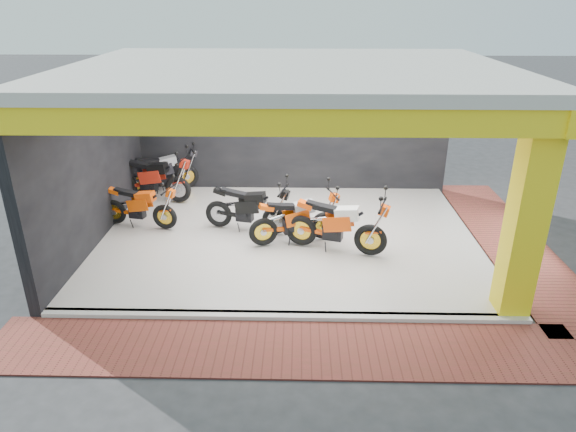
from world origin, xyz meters
name	(u,v)px	position (x,y,z in m)	size (l,w,h in m)	color
ground	(286,287)	(0.00, 0.00, 0.00)	(80.00, 80.00, 0.00)	#2D2D30
showroom_floor	(289,237)	(0.00, 2.00, 0.05)	(8.00, 6.00, 0.10)	silver
showroom_ceiling	(289,70)	(0.00, 2.00, 3.60)	(8.40, 6.40, 0.20)	beige
back_wall	(291,127)	(0.00, 5.10, 1.75)	(8.20, 0.20, 3.50)	black
left_wall	(91,161)	(-4.10, 2.00, 1.75)	(0.20, 6.20, 3.50)	black
corner_column	(527,217)	(3.75, -0.75, 1.75)	(0.50, 0.50, 3.50)	yellow
header_beam_front	(284,120)	(0.00, -1.00, 3.30)	(8.40, 0.30, 0.40)	yellow
header_beam_right	(497,87)	(4.00, 2.00, 3.30)	(0.30, 6.40, 0.40)	yellow
floor_kerb	(284,316)	(0.00, -1.02, 0.05)	(8.00, 0.20, 0.10)	silver
paver_front	(283,348)	(0.00, -1.80, 0.01)	(9.00, 1.40, 0.03)	maroon
paver_right	(510,241)	(4.80, 2.00, 0.01)	(1.40, 7.00, 0.03)	maroon
moto_hero	(371,225)	(1.64, 1.06, 0.78)	(2.21, 0.82, 1.35)	#FF4E0A
moto_row_a	(324,213)	(0.76, 1.81, 0.72)	(2.03, 0.75, 1.24)	#FF540A
moto_row_b	(276,208)	(-0.28, 2.04, 0.73)	(2.05, 0.76, 1.25)	black
moto_row_c	(164,205)	(-2.75, 2.23, 0.68)	(1.91, 0.71, 1.17)	#F3520A
moto_row_d	(177,177)	(-2.80, 3.84, 0.79)	(2.25, 0.83, 1.38)	red
moto_row_e	(186,166)	(-2.80, 4.90, 0.74)	(2.10, 0.78, 1.28)	black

